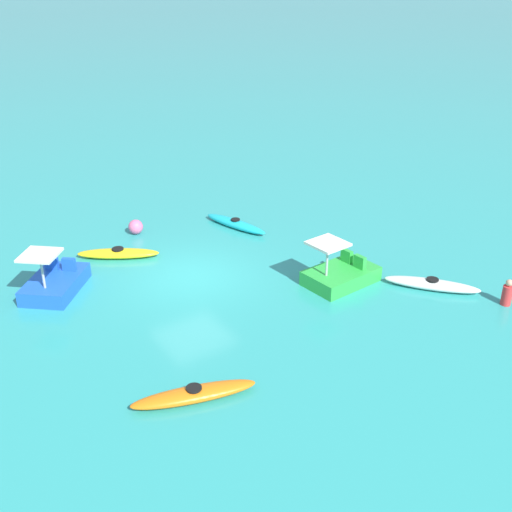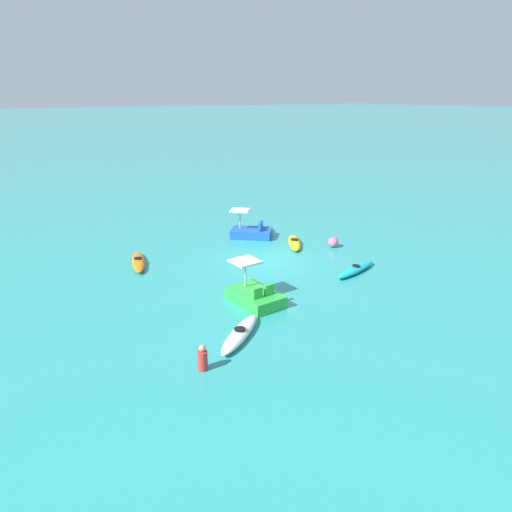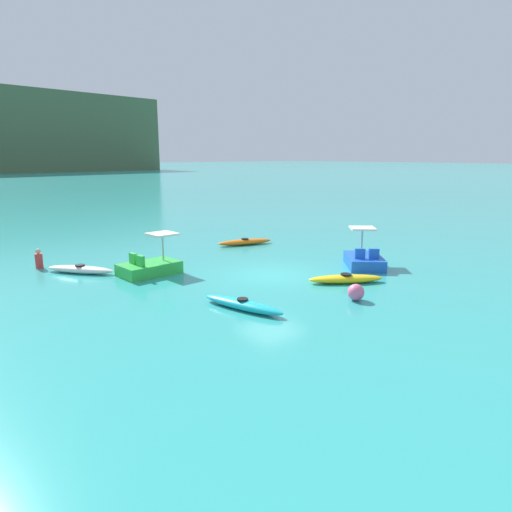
% 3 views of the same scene
% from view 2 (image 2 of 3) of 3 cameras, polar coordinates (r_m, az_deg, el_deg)
% --- Properties ---
extents(ground_plane, '(600.00, 600.00, 0.00)m').
position_cam_2_polar(ground_plane, '(24.18, 1.47, -0.66)').
color(ground_plane, teal).
extents(kayak_white, '(2.39, 2.83, 0.37)m').
position_cam_2_polar(kayak_white, '(16.80, -2.00, -9.51)').
color(kayak_white, white).
rests_on(kayak_white, ground_plane).
extents(kayak_yellow, '(2.85, 2.19, 0.37)m').
position_cam_2_polar(kayak_yellow, '(26.80, 4.72, 1.66)').
color(kayak_yellow, yellow).
rests_on(kayak_yellow, ground_plane).
extents(kayak_orange, '(3.19, 1.52, 0.37)m').
position_cam_2_polar(kayak_orange, '(24.42, -14.25, -0.67)').
color(kayak_orange, orange).
rests_on(kayak_orange, ground_plane).
extents(kayak_cyan, '(1.34, 3.16, 0.37)m').
position_cam_2_polar(kayak_cyan, '(23.17, 12.14, -1.59)').
color(kayak_cyan, '#19B7C6').
rests_on(kayak_cyan, ground_plane).
extents(pedal_boat_blue, '(2.72, 2.79, 1.68)m').
position_cam_2_polar(pedal_boat_blue, '(28.22, -0.60, 3.00)').
color(pedal_boat_blue, blue).
rests_on(pedal_boat_blue, ground_plane).
extents(pedal_boat_green, '(2.52, 1.64, 1.68)m').
position_cam_2_polar(pedal_boat_green, '(19.36, -0.14, -4.84)').
color(pedal_boat_green, green).
rests_on(pedal_boat_green, ground_plane).
extents(buoy_pink, '(0.58, 0.58, 0.58)m').
position_cam_2_polar(buoy_pink, '(26.71, 9.45, 1.68)').
color(buoy_pink, pink).
rests_on(buoy_pink, ground_plane).
extents(person_near_shore, '(0.36, 0.36, 0.88)m').
position_cam_2_polar(person_near_shore, '(15.02, -6.58, -12.43)').
color(person_near_shore, red).
rests_on(person_near_shore, ground_plane).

